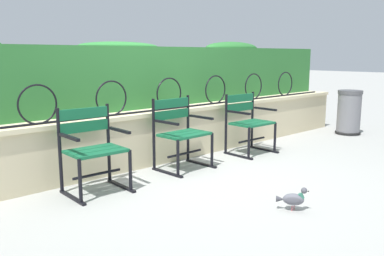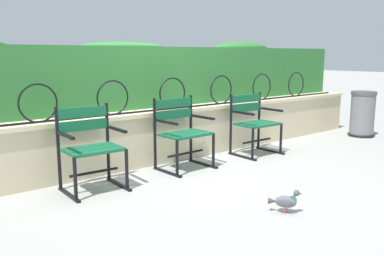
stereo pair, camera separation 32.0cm
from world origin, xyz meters
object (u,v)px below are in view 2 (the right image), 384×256
Objects in this scene: park_chair_left at (90,146)px; park_chair_centre at (182,131)px; trash_bin at (362,115)px; park_chair_right at (254,122)px; pigeon_near_chairs at (285,201)px.

park_chair_centre is (1.24, 0.05, 0.00)m from park_chair_left.
park_chair_left reaches higher than trash_bin.
pigeon_near_chairs is (-1.45, -1.72, -0.35)m from park_chair_right.
park_chair_right is 2.43m from trash_bin.
park_chair_centre is 1.13× the size of trash_bin.
park_chair_left is 1.24m from park_chair_centre.
park_chair_centre is at bearing 177.84° from park_chair_right.
park_chair_right reaches higher than pigeon_near_chairs.
trash_bin is (3.66, -0.36, -0.10)m from park_chair_centre.
park_chair_left is 2.49m from park_chair_right.
park_chair_left is at bearing 176.33° from trash_bin.
park_chair_right is at bearing -2.16° from park_chair_centre.
pigeon_near_chairs is at bearing -159.98° from trash_bin.
park_chair_right is at bearing 172.50° from trash_bin.
park_chair_left is at bearing -179.93° from park_chair_right.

